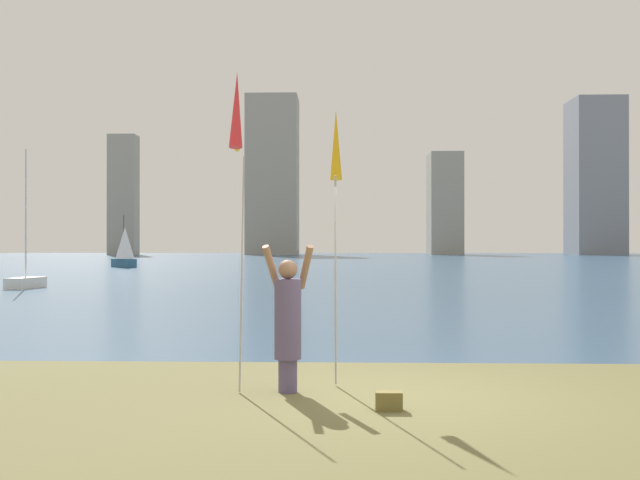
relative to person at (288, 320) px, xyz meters
name	(u,v)px	position (x,y,z in m)	size (l,w,h in m)	color
ground	(351,266)	(1.38, 50.76, -0.95)	(120.00, 138.00, 0.12)	brown
person	(288,320)	(0.00, 0.00, 0.00)	(0.66, 0.49, 1.80)	#594C72
kite_flag_left	(237,121)	(-0.58, -0.31, 2.38)	(0.16, 0.81, 3.86)	#B2B2B7
kite_flag_right	(336,153)	(0.58, 0.71, 2.12)	(0.16, 1.08, 3.56)	#B2B2B7
bag	(389,401)	(1.17, -0.92, -0.78)	(0.29, 0.16, 0.20)	olive
sailboat_1	(125,247)	(-15.45, 43.91, 0.59)	(2.40, 2.49, 3.90)	#2D6084
sailboat_5	(26,281)	(-11.97, 19.50, -0.58)	(1.05, 1.89, 5.56)	white
skyline_tower_0	(123,195)	(-32.62, 99.34, 8.21)	(4.12, 3.09, 18.19)	gray
skyline_tower_1	(273,176)	(-10.10, 101.69, 11.27)	(7.82, 6.78, 24.32)	gray
skyline_tower_2	(445,204)	(16.43, 102.48, 6.90)	(4.92, 6.67, 15.58)	gray
skyline_tower_3	(595,177)	(39.37, 102.52, 11.01)	(7.33, 7.62, 23.79)	gray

